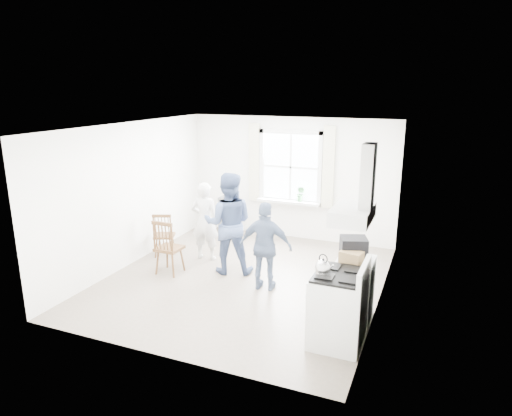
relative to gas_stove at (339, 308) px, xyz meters
The scene contains 15 objects.
room_shell 2.48m from the gas_stove, 144.75° to the left, with size 4.62×5.12×2.64m.
window_assembly 4.36m from the gas_stove, 116.71° to the left, with size 1.88×0.24×1.70m.
range_hood 1.43m from the gas_stove, ahead, with size 0.45×0.76×0.94m.
shelf_unit 4.95m from the gas_stove, 131.97° to the left, with size 0.40×0.30×0.80m, color slate.
gas_stove is the anchor object (origin of this frame).
kettle 0.61m from the gas_stove, 147.90° to the right, with size 0.20×0.20×0.28m.
low_cabinet 0.70m from the gas_stove, 84.32° to the left, with size 0.50×0.55×0.90m, color silver.
stereo_stack 0.89m from the gas_stove, 87.48° to the left, with size 0.44×0.42×0.31m.
cardboard_box 0.70m from the gas_stove, 84.92° to the left, with size 0.29×0.21×0.18m, color olive.
windsor_chair_a 4.15m from the gas_stove, 155.34° to the left, with size 0.48×0.47×0.88m.
windsor_chair_b 3.41m from the gas_stove, 162.65° to the left, with size 0.43×0.42×1.00m.
person_left 3.58m from the gas_stove, 146.61° to the left, with size 0.55×0.55×1.50m, color silver.
person_mid 2.81m from the gas_stove, 145.76° to the left, with size 0.87×0.87×1.80m, color #44567F.
person_right 1.85m from the gas_stove, 141.57° to the left, with size 0.85×0.85×1.46m, color navy.
potted_plant 4.09m from the gas_stove, 113.91° to the left, with size 0.18×0.18×0.33m, color #316E37.
Camera 1 is at (2.93, -6.64, 3.23)m, focal length 32.00 mm.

